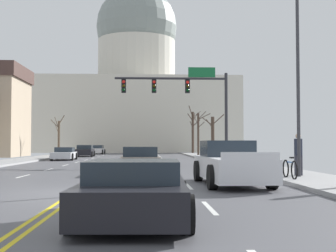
# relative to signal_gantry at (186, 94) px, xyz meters

# --- Properties ---
(ground) EXTENTS (20.00, 180.00, 0.20)m
(ground) POSITION_rel_signal_gantry_xyz_m (-4.77, -17.87, -4.94)
(ground) COLOR #4E4E53
(signal_gantry) EXTENTS (7.91, 0.41, 6.69)m
(signal_gantry) POSITION_rel_signal_gantry_xyz_m (0.00, 0.00, 0.00)
(signal_gantry) COLOR #28282D
(signal_gantry) RESTS_ON ground
(street_lamp_right) EXTENTS (2.22, 0.24, 8.84)m
(street_lamp_right) POSITION_rel_signal_gantry_xyz_m (3.18, -13.42, 0.34)
(street_lamp_right) COLOR #333338
(street_lamp_right) RESTS_ON ground
(capitol_building) EXTENTS (35.35, 22.24, 33.20)m
(capitol_building) POSITION_rel_signal_gantry_xyz_m (-4.77, 52.61, 6.33)
(capitol_building) COLOR beige
(capitol_building) RESTS_ON ground
(sedan_near_00) EXTENTS (2.03, 4.68, 1.25)m
(sedan_near_00) POSITION_rel_signal_gantry_xyz_m (-3.19, -3.08, -4.37)
(sedan_near_00) COLOR black
(sedan_near_00) RESTS_ON ground
(sedan_near_01) EXTENTS (2.10, 4.44, 1.32)m
(sedan_near_01) POSITION_rel_signal_gantry_xyz_m (-3.04, -9.56, -4.36)
(sedan_near_01) COLOR #6B6056
(sedan_near_01) RESTS_ON ground
(pickup_truck_near_02) EXTENTS (2.30, 5.55, 1.57)m
(pickup_truck_near_02) POSITION_rel_signal_gantry_xyz_m (0.29, -15.36, -4.25)
(pickup_truck_near_02) COLOR silver
(pickup_truck_near_02) RESTS_ON ground
(sedan_near_03) EXTENTS (2.21, 4.48, 1.15)m
(sedan_near_03) POSITION_rel_signal_gantry_xyz_m (-2.91, -22.78, -4.41)
(sedan_near_03) COLOR black
(sedan_near_03) RESTS_ON ground
(sedan_oncoming_00) EXTENTS (2.11, 4.70, 1.15)m
(sedan_oncoming_00) POSITION_rel_signal_gantry_xyz_m (-10.20, 9.87, -4.42)
(sedan_oncoming_00) COLOR silver
(sedan_oncoming_00) RESTS_ON ground
(sedan_oncoming_01) EXTENTS (2.18, 4.65, 1.32)m
(sedan_oncoming_01) POSITION_rel_signal_gantry_xyz_m (-9.91, 21.05, -4.35)
(sedan_oncoming_01) COLOR black
(sedan_oncoming_01) RESTS_ON ground
(sedan_oncoming_02) EXTENTS (2.05, 4.49, 1.28)m
(sedan_oncoming_02) POSITION_rel_signal_gantry_xyz_m (-9.98, 34.84, -4.36)
(sedan_oncoming_02) COLOR silver
(sedan_oncoming_02) RESTS_ON ground
(bare_tree_00) EXTENTS (2.13, 1.65, 5.13)m
(bare_tree_00) POSITION_rel_signal_gantry_xyz_m (3.21, 20.67, -2.16)
(bare_tree_00) COLOR #423328
(bare_tree_00) RESTS_ON ground
(bare_tree_01) EXTENTS (1.44, 2.36, 4.78)m
(bare_tree_01) POSITION_rel_signal_gantry_xyz_m (-13.32, 23.24, -2.53)
(bare_tree_01) COLOR brown
(bare_tree_01) RESTS_ON ground
(bare_tree_02) EXTENTS (2.16, 2.00, 4.29)m
(bare_tree_02) POSITION_rel_signal_gantry_xyz_m (3.87, 13.84, -2.66)
(bare_tree_02) COLOR #423328
(bare_tree_02) RESTS_ON ground
(bare_tree_04) EXTENTS (2.18, 2.22, 6.84)m
(bare_tree_04) POSITION_rel_signal_gantry_xyz_m (3.89, 34.11, -1.54)
(bare_tree_04) COLOR #423328
(bare_tree_04) RESTS_ON ground
(pedestrian_00) EXTENTS (0.35, 0.34, 1.75)m
(pedestrian_00) POSITION_rel_signal_gantry_xyz_m (3.62, -12.80, -3.85)
(pedestrian_00) COLOR #33333D
(pedestrian_00) RESTS_ON ground
(bicycle_parked) EXTENTS (0.12, 1.77, 0.85)m
(bicycle_parked) POSITION_rel_signal_gantry_xyz_m (2.80, -14.25, -4.48)
(bicycle_parked) COLOR black
(bicycle_parked) RESTS_ON ground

